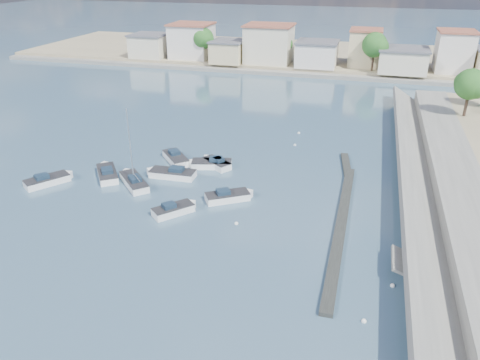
# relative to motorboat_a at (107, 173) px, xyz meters

# --- Properties ---
(ground) EXTENTS (400.00, 400.00, 0.00)m
(ground) POSITION_rel_motorboat_a_xyz_m (20.01, 26.05, -0.38)
(ground) COLOR #325364
(ground) RESTS_ON ground
(seawall_walkway) EXTENTS (5.00, 90.00, 1.80)m
(seawall_walkway) POSITION_rel_motorboat_a_xyz_m (38.51, -0.95, 0.52)
(seawall_walkway) COLOR slate
(seawall_walkway) RESTS_ON ground
(breakwater) EXTENTS (2.00, 31.02, 0.35)m
(breakwater) POSITION_rel_motorboat_a_xyz_m (26.91, -1.27, -0.21)
(breakwater) COLOR black
(breakwater) RESTS_ON ground
(far_shore_land) EXTENTS (160.00, 40.00, 1.40)m
(far_shore_land) POSITION_rel_motorboat_a_xyz_m (20.01, 78.05, 0.32)
(far_shore_land) COLOR gray
(far_shore_land) RESTS_ON ground
(far_shore_quay) EXTENTS (160.00, 2.50, 0.80)m
(far_shore_quay) POSITION_rel_motorboat_a_xyz_m (20.01, 57.05, 0.02)
(far_shore_quay) COLOR slate
(far_shore_quay) RESTS_ON ground
(far_town) EXTENTS (113.01, 12.80, 8.35)m
(far_town) POSITION_rel_motorboat_a_xyz_m (30.72, 62.97, 4.56)
(far_town) COLOR beige
(far_town) RESTS_ON far_shore_land
(shore_trees) EXTENTS (74.56, 38.32, 7.92)m
(shore_trees) POSITION_rel_motorboat_a_xyz_m (28.35, 54.16, 5.84)
(shore_trees) COLOR #38281E
(shore_trees) RESTS_ON ground
(motorboat_a) EXTENTS (4.55, 5.20, 1.48)m
(motorboat_a) POSITION_rel_motorboat_a_xyz_m (0.00, 0.00, 0.00)
(motorboat_a) COLOR white
(motorboat_a) RESTS_ON ground
(motorboat_b) EXTENTS (3.89, 4.12, 1.48)m
(motorboat_b) POSITION_rel_motorboat_a_xyz_m (11.02, -5.97, -0.00)
(motorboat_b) COLOR white
(motorboat_b) RESTS_ON ground
(motorboat_c) EXTENTS (5.85, 2.20, 1.48)m
(motorboat_c) POSITION_rel_motorboat_a_xyz_m (7.13, 1.85, 0.00)
(motorboat_c) COLOR white
(motorboat_c) RESTS_ON ground
(motorboat_d) EXTENTS (5.47, 3.10, 1.48)m
(motorboat_d) POSITION_rel_motorboat_a_xyz_m (10.55, 5.72, -0.00)
(motorboat_d) COLOR white
(motorboat_d) RESTS_ON ground
(motorboat_e) EXTENTS (4.23, 4.94, 1.48)m
(motorboat_e) POSITION_rel_motorboat_a_xyz_m (-5.20, -3.48, -0.00)
(motorboat_e) COLOR white
(motorboat_e) RESTS_ON ground
(motorboat_f) EXTENTS (4.18, 3.59, 1.48)m
(motorboat_f) POSITION_rel_motorboat_a_xyz_m (11.16, 6.15, -0.00)
(motorboat_f) COLOR white
(motorboat_f) RESTS_ON ground
(motorboat_g) EXTENTS (4.79, 5.03, 1.48)m
(motorboat_g) POSITION_rel_motorboat_a_xyz_m (6.12, 6.04, 0.00)
(motorboat_g) COLOR white
(motorboat_g) RESTS_ON ground
(motorboat_h) EXTENTS (4.76, 3.95, 1.48)m
(motorboat_h) POSITION_rel_motorboat_a_xyz_m (15.38, -1.80, -0.00)
(motorboat_h) COLOR white
(motorboat_h) RESTS_ON ground
(sailboat) EXTENTS (5.12, 5.18, 9.00)m
(sailboat) POSITION_rel_motorboat_a_xyz_m (3.95, -1.14, 0.04)
(sailboat) COLOR white
(sailboat) RESTS_ON ground
(mooring_buoys) EXTENTS (15.96, 37.71, 0.37)m
(mooring_buoys) POSITION_rel_motorboat_a_xyz_m (24.98, 2.04, -0.33)
(mooring_buoys) COLOR white
(mooring_buoys) RESTS_ON ground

